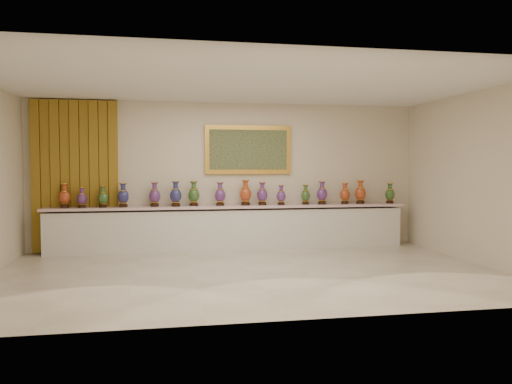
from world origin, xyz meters
The scene contains 20 objects.
ground centered at (0.00, 0.00, 0.00)m, with size 8.00×8.00×0.00m, color beige.
room centered at (-2.48, 2.44, 1.59)m, with size 8.00×8.00×8.00m.
counter centered at (0.00, 2.27, 0.44)m, with size 7.28×0.48×0.90m.
vase_0 centered at (-3.21, 2.29, 1.11)m, with size 0.25×0.25×0.47m.
vase_1 centered at (-2.88, 2.24, 1.08)m, with size 0.20×0.20×0.39m.
vase_2 centered at (-2.49, 2.23, 1.09)m, with size 0.20×0.20×0.42m.
vase_3 centered at (-2.11, 2.25, 1.11)m, with size 0.27×0.27×0.47m.
vase_4 centered at (-1.51, 2.28, 1.12)m, with size 0.28×0.28×0.49m.
vase_5 centered at (-1.10, 2.22, 1.13)m, with size 0.31×0.31×0.50m.
vase_6 centered at (-0.74, 2.27, 1.12)m, with size 0.25×0.25×0.50m.
vase_7 centered at (-0.21, 2.28, 1.11)m, with size 0.25×0.25×0.47m.
vase_8 centered at (0.31, 2.28, 1.13)m, with size 0.27×0.27×0.52m.
vase_9 centered at (0.66, 2.28, 1.11)m, with size 0.25×0.25×0.47m.
vase_10 centered at (1.04, 2.23, 1.08)m, with size 0.24×0.24×0.41m.
vase_11 centered at (1.58, 2.28, 1.08)m, with size 0.23×0.23×0.41m.
vase_12 centered at (1.93, 2.25, 1.12)m, with size 0.28×0.28×0.48m.
vase_13 centered at (2.44, 2.27, 1.10)m, with size 0.23×0.23×0.45m.
vase_14 centered at (2.78, 2.25, 1.12)m, with size 0.31×0.31×0.50m.
vase_15 centered at (3.43, 2.22, 1.10)m, with size 0.21×0.21×0.44m.
label_card centered at (-0.79, 2.13, 0.90)m, with size 0.10×0.06×0.00m, color white.
Camera 1 is at (-1.31, -7.75, 1.70)m, focal length 35.00 mm.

